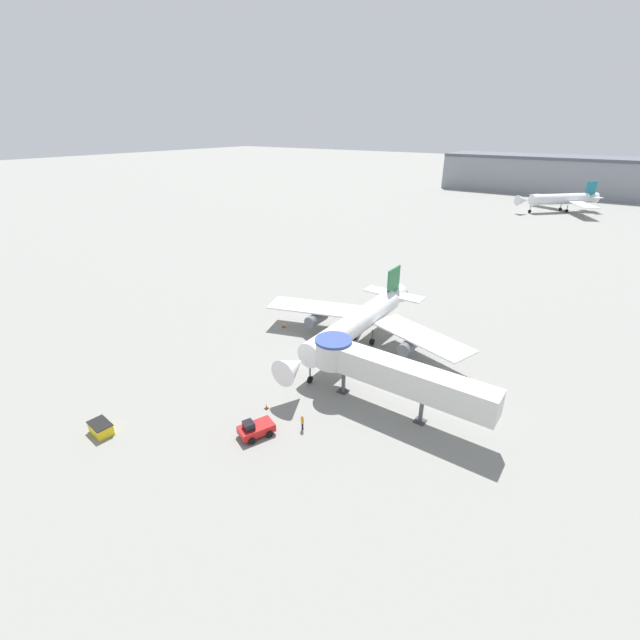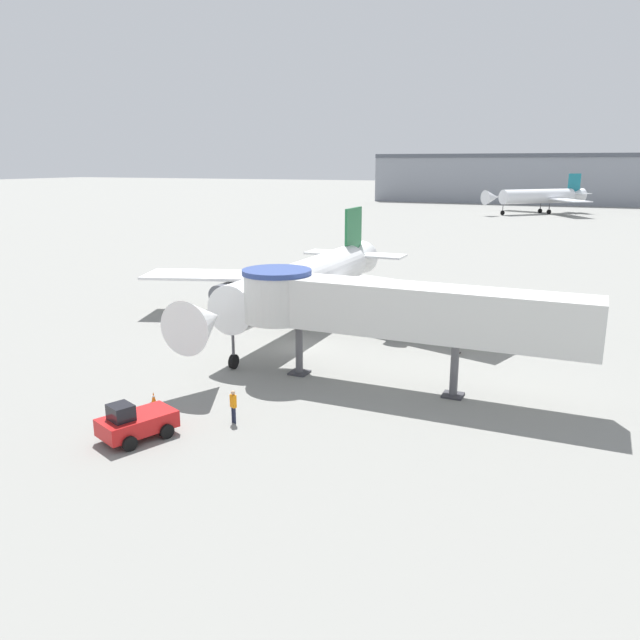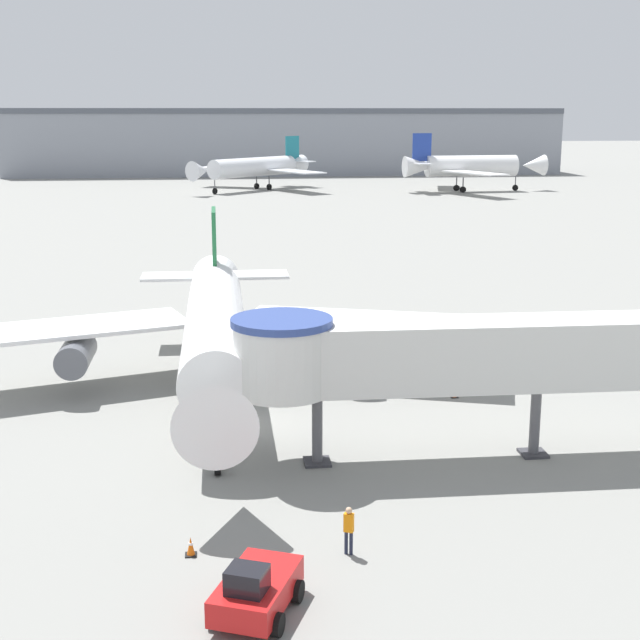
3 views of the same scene
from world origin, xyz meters
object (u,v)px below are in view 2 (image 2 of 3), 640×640
Objects in this scene: traffic_cone_near_nose at (154,398)px; background_jet_teal_tail at (540,196)px; main_airplane at (306,281)px; traffic_cone_starboard_wing at (458,349)px; pushback_tug_red at (136,422)px; ground_crew_marshaller at (233,404)px; jet_bridge at (382,308)px; traffic_cone_port_wing at (170,310)px.

background_jet_teal_tail reaches higher than traffic_cone_near_nose.
main_airplane reaches higher than traffic_cone_starboard_wing.
ground_crew_marshaller is at bearing 68.58° from pushback_tug_red.
pushback_tug_red is (1.09, -21.20, -2.82)m from main_airplane.
background_jet_teal_tail reaches higher than traffic_cone_starboard_wing.
jet_bridge is 13.16m from traffic_cone_near_nose.
traffic_cone_near_nose is at bearing -130.26° from traffic_cone_starboard_wing.
traffic_cone_port_wing reaches higher than traffic_cone_near_nose.
jet_bridge is 23.55m from traffic_cone_port_wing.
traffic_cone_near_nose is at bearing -48.91° from background_jet_teal_tail.
pushback_tug_red is 24.25m from traffic_cone_port_wing.
pushback_tug_red is 4.63× the size of traffic_cone_port_wing.
background_jet_teal_tail is at bearing 92.13° from traffic_cone_starboard_wing.
ground_crew_marshaller is at bearing -116.20° from traffic_cone_starboard_wing.
pushback_tug_red is at bearing -110.08° from ground_crew_marshaller.
traffic_cone_starboard_wing is at bearing -3.07° from traffic_cone_port_wing.
jet_bridge is at bearing 76.63° from pushback_tug_red.
main_airplane is at bearing 133.04° from jet_bridge.
main_airplane reaches higher than traffic_cone_port_wing.
traffic_cone_starboard_wing is at bearing 70.95° from jet_bridge.
traffic_cone_near_nose is 5.24m from ground_crew_marshaller.
background_jet_teal_tail is at bearing 112.81° from ground_crew_marshaller.
main_airplane is 21.42m from pushback_tug_red.
background_jet_teal_tail is (19.45, 123.85, 3.89)m from traffic_cone_port_wing.
main_airplane is 48.11× the size of traffic_cone_starboard_wing.
jet_bridge is at bearing 81.96° from ground_crew_marshaller.
background_jet_teal_tail is (7.40, 123.03, 0.68)m from main_airplane.
jet_bridge reaches higher than traffic_cone_starboard_wing.
traffic_cone_starboard_wing is (10.97, 19.09, -0.48)m from pushback_tug_red.
jet_bridge is at bearing -23.56° from traffic_cone_port_wing.
pushback_tug_red is 5.97× the size of traffic_cone_starboard_wing.
traffic_cone_starboard_wing is at bearing 82.85° from pushback_tug_red.
pushback_tug_red is (-8.11, -11.12, -3.77)m from jet_bridge.
ground_crew_marshaller is (4.28, -17.91, -2.64)m from main_airplane.
main_airplane is at bearing 3.91° from traffic_cone_port_wing.
main_airplane is 37.32× the size of traffic_cone_port_wing.
main_airplane is at bearing -48.98° from background_jet_teal_tail.
ground_crew_marshaller is 0.07× the size of background_jet_teal_tail.
ground_crew_marshaller is (3.20, 3.29, 0.18)m from pushback_tug_red.
traffic_cone_near_nose is 0.39× the size of ground_crew_marshaller.
traffic_cone_starboard_wing is (2.86, 7.97, -4.25)m from jet_bridge.
traffic_cone_near_nose is 140.73m from background_jet_teal_tail.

